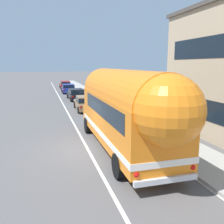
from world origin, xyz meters
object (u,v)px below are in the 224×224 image
Objects in this scene: car_second at (76,94)px; car_lead at (86,103)px; car_fourth at (65,84)px; car_third at (68,88)px; painted_bus at (127,108)px.

car_lead is at bearing -90.62° from car_second.
car_fourth is (0.02, 15.81, 0.04)m from car_second.
car_third is at bearing -91.44° from car_fourth.
car_second is at bearing 89.38° from car_lead.
car_lead and car_third have the same top height.
car_lead is at bearing -89.62° from car_third.
car_second is at bearing 89.35° from painted_bus.
painted_bus is at bearing -90.67° from car_lead.
car_lead is 1.04× the size of car_third.
painted_bus is 2.57× the size of car_third.
car_second is at bearing -90.06° from car_fourth.
car_third is at bearing 91.32° from car_second.
painted_bus is 27.77m from car_third.
car_second is 1.06× the size of car_fourth.
car_fourth is at bearing 88.56° from car_third.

